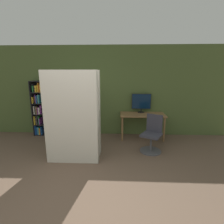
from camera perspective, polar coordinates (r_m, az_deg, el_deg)
ground_plane at (r=2.89m, az=-14.31°, el=-29.40°), size 16.00×16.00×0.00m
wall_back at (r=5.41m, az=-5.06°, el=6.72°), size 8.00×0.06×2.70m
desk at (r=5.18m, az=9.89°, el=-1.69°), size 1.29×0.64×0.74m
monitor at (r=5.29m, az=9.54°, el=3.18°), size 0.57×0.20×0.57m
office_chair at (r=4.46m, az=12.89°, el=-7.97°), size 0.60×0.60×0.91m
bookshelf at (r=5.79m, az=-21.75°, el=1.20°), size 0.71×0.32×1.68m
mattress_near at (r=3.76m, az=-13.03°, el=-1.91°), size 1.12×0.24×1.98m
mattress_far at (r=4.12m, az=-11.64°, el=-0.57°), size 1.12×0.23×1.97m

